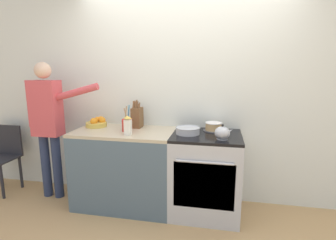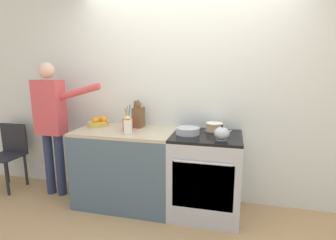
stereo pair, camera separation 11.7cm
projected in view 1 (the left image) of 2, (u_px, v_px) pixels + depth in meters
The scene contains 13 objects.
ground_plane at pixel (175, 225), 2.76m from camera, with size 16.00×16.00×0.00m, color tan.
wall_back at pixel (185, 95), 3.15m from camera, with size 8.00×0.04×2.60m.
counter_cabinet at pixel (125, 168), 3.11m from camera, with size 1.14×0.66×0.91m.
stove_range at pixel (206, 174), 2.93m from camera, with size 0.75×0.69×0.91m.
layer_cake at pixel (214, 127), 2.99m from camera, with size 0.23×0.23×0.10m.
tea_kettle at pixel (222, 133), 2.64m from camera, with size 0.19×0.15×0.16m.
mixing_bowl at pixel (188, 130), 2.86m from camera, with size 0.27×0.27×0.08m.
knife_block at pixel (137, 117), 3.15m from camera, with size 0.11×0.17×0.34m.
utensil_crock at pixel (127, 125), 2.97m from camera, with size 0.12×0.12×0.30m.
fruit_bowl at pixel (97, 123), 3.21m from camera, with size 0.25×0.25×0.12m.
milk_carton at pixel (128, 126), 2.81m from camera, with size 0.07×0.07×0.21m.
person_baker at pixel (48, 119), 3.18m from camera, with size 0.94×0.20×1.69m.
dining_chair at pixel (4, 153), 3.48m from camera, with size 0.40×0.40×0.87m.
Camera 1 is at (0.41, -2.45, 1.63)m, focal length 28.00 mm.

